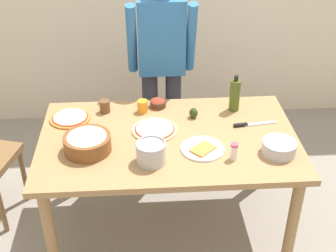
% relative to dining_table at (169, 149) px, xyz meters
% --- Properties ---
extents(ground, '(8.00, 8.00, 0.00)m').
position_rel_dining_table_xyz_m(ground, '(0.00, 0.00, -0.67)').
color(ground, gray).
extents(dining_table, '(1.60, 0.96, 0.76)m').
position_rel_dining_table_xyz_m(dining_table, '(0.00, 0.00, 0.00)').
color(dining_table, '#A37A4C').
rests_on(dining_table, ground).
extents(person_cook, '(0.49, 0.25, 1.62)m').
position_rel_dining_table_xyz_m(person_cook, '(-0.00, 0.76, 0.27)').
color(person_cook, '#2D2D38').
rests_on(person_cook, ground).
extents(pizza_raw_on_board, '(0.29, 0.29, 0.02)m').
position_rel_dining_table_xyz_m(pizza_raw_on_board, '(-0.08, 0.08, 0.10)').
color(pizza_raw_on_board, beige).
rests_on(pizza_raw_on_board, dining_table).
extents(pizza_cooked_on_tray, '(0.27, 0.27, 0.02)m').
position_rel_dining_table_xyz_m(pizza_cooked_on_tray, '(-0.63, 0.26, 0.10)').
color(pizza_cooked_on_tray, '#C67A33').
rests_on(pizza_cooked_on_tray, dining_table).
extents(plate_with_slice, '(0.26, 0.26, 0.02)m').
position_rel_dining_table_xyz_m(plate_with_slice, '(0.19, -0.15, 0.10)').
color(plate_with_slice, white).
rests_on(plate_with_slice, dining_table).
extents(popcorn_bowl, '(0.28, 0.28, 0.11)m').
position_rel_dining_table_xyz_m(popcorn_bowl, '(-0.49, -0.11, 0.15)').
color(popcorn_bowl, brown).
rests_on(popcorn_bowl, dining_table).
extents(mixing_bowl_steel, '(0.20, 0.20, 0.08)m').
position_rel_dining_table_xyz_m(mixing_bowl_steel, '(0.63, -0.21, 0.13)').
color(mixing_bowl_steel, '#B7B7BC').
rests_on(mixing_bowl_steel, dining_table).
extents(small_sauce_bowl, '(0.11, 0.11, 0.06)m').
position_rel_dining_table_xyz_m(small_sauce_bowl, '(-0.05, 0.38, 0.12)').
color(small_sauce_bowl, '#4C2D1E').
rests_on(small_sauce_bowl, dining_table).
extents(olive_oil_bottle, '(0.07, 0.07, 0.26)m').
position_rel_dining_table_xyz_m(olive_oil_bottle, '(0.47, 0.31, 0.20)').
color(olive_oil_bottle, '#47561E').
rests_on(olive_oil_bottle, dining_table).
extents(steel_pot, '(0.17, 0.17, 0.13)m').
position_rel_dining_table_xyz_m(steel_pot, '(-0.12, -0.25, 0.16)').
color(steel_pot, '#B7B7BC').
rests_on(steel_pot, dining_table).
extents(cup_orange, '(0.07, 0.07, 0.08)m').
position_rel_dining_table_xyz_m(cup_orange, '(-0.15, 0.32, 0.13)').
color(cup_orange, orange).
rests_on(cup_orange, dining_table).
extents(cup_small_brown, '(0.07, 0.07, 0.08)m').
position_rel_dining_table_xyz_m(cup_small_brown, '(-0.41, 0.34, 0.13)').
color(cup_small_brown, brown).
rests_on(cup_small_brown, dining_table).
extents(salt_shaker, '(0.04, 0.04, 0.11)m').
position_rel_dining_table_xyz_m(salt_shaker, '(0.36, -0.25, 0.14)').
color(salt_shaker, white).
rests_on(salt_shaker, dining_table).
extents(chef_knife, '(0.29, 0.06, 0.02)m').
position_rel_dining_table_xyz_m(chef_knife, '(0.53, 0.10, 0.10)').
color(chef_knife, silver).
rests_on(chef_knife, dining_table).
extents(avocado, '(0.06, 0.06, 0.07)m').
position_rel_dining_table_xyz_m(avocado, '(0.18, 0.22, 0.13)').
color(avocado, '#2D4219').
rests_on(avocado, dining_table).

